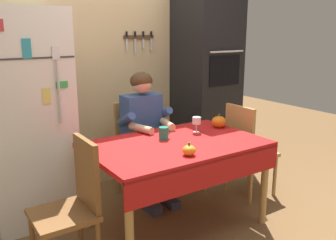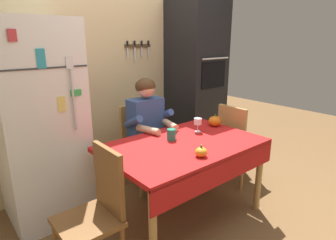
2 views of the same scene
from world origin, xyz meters
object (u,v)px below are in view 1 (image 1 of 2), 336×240
Objects in this scene: dining_table at (177,153)px; refrigerator at (26,118)px; wall_oven at (206,81)px; chair_behind_person at (136,144)px; pumpkin_medium at (219,122)px; chair_left_side at (74,201)px; pumpkin_large at (189,150)px; coffee_mug at (164,133)px; seated_person at (145,126)px; wine_glass at (197,121)px; chair_right_side at (246,147)px.

refrigerator is at bearing 137.09° from dining_table.
wall_oven is at bearing 41.31° from dining_table.
chair_behind_person reaches higher than pumpkin_medium.
chair_behind_person is 1.00× the size of chair_left_side.
pumpkin_large is (0.85, -1.17, -0.12)m from refrigerator.
refrigerator is 1.18m from coffee_mug.
seated_person is at bearing 79.07° from coffee_mug.
refrigerator reaches higher than chair_behind_person.
refrigerator is at bearing 150.21° from wine_glass.
dining_table is at bearing -153.52° from wine_glass.
chair_right_side is at bearing -38.84° from chair_behind_person.
chair_left_side is at bearing -169.16° from wine_glass.
pumpkin_medium is at bearing 4.14° from wine_glass.
chair_behind_person is at bearing 131.40° from pumpkin_medium.
wall_oven reaches higher than chair_left_side.
chair_left_side is (-1.80, -0.19, 0.00)m from chair_right_side.
wine_glass reaches higher than pumpkin_medium.
coffee_mug is at bearing -177.18° from pumpkin_medium.
dining_table is 0.40m from wine_glass.
refrigerator is at bearing 155.49° from pumpkin_medium.
chair_behind_person is at bearing 81.86° from pumpkin_large.
seated_person reaches higher than chair_behind_person.
chair_behind_person is at bearing 42.26° from chair_left_side.
pumpkin_medium is (0.63, 0.03, 0.00)m from coffee_mug.
chair_right_side and chair_left_side have the same top height.
pumpkin_large is (-0.10, -0.29, 0.12)m from dining_table.
pumpkin_medium is (0.28, 0.02, -0.05)m from wine_glass.
seated_person is at bearing 84.83° from dining_table.
dining_table is 1.12× the size of seated_person.
dining_table is 0.81m from chair_behind_person.
chair_behind_person and chair_right_side have the same top height.
seated_person reaches higher than dining_table.
chair_left_side is at bearing -87.06° from refrigerator.
pumpkin_medium is at bearing -38.16° from seated_person.
wall_oven is at bearing 79.58° from chair_right_side.
chair_right_side reaches higher than pumpkin_medium.
chair_behind_person is 0.71m from coffee_mug.
seated_person is 0.47m from coffee_mug.
chair_right_side is (0.85, -0.68, 0.00)m from chair_behind_person.
coffee_mug is at bearing 102.86° from dining_table.
refrigerator is 1.45× the size of seated_person.
pumpkin_large is (-0.07, -0.43, -0.01)m from coffee_mug.
wall_oven is at bearing 7.45° from chair_behind_person.
chair_right_side is (-0.15, -0.81, -0.54)m from wall_oven.
wall_oven reaches higher than pumpkin_medium.
chair_left_side is 6.89× the size of pumpkin_medium.
wall_oven reaches higher than chair_behind_person.
wine_glass is at bearing 1.77° from coffee_mug.
wall_oven is at bearing 46.47° from pumpkin_large.
dining_table is 0.61m from seated_person.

